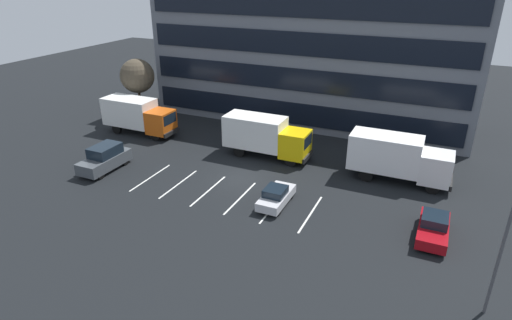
# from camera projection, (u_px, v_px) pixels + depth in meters

# --- Properties ---
(ground_plane) EXTENTS (120.00, 120.00, 0.00)m
(ground_plane) POSITION_uv_depth(u_px,v_px,m) (239.00, 180.00, 35.44)
(ground_plane) COLOR black
(office_building) EXTENTS (34.72, 10.21, 14.40)m
(office_building) POSITION_uv_depth(u_px,v_px,m) (311.00, 55.00, 47.39)
(office_building) COLOR slate
(office_building) RESTS_ON ground_plane
(lot_markings) EXTENTS (14.14, 5.40, 0.01)m
(lot_markings) POSITION_uv_depth(u_px,v_px,m) (224.00, 194.00, 33.23)
(lot_markings) COLOR silver
(lot_markings) RESTS_ON ground_plane
(box_truck_yellow) EXTENTS (8.04, 2.66, 3.72)m
(box_truck_yellow) POSITION_uv_depth(u_px,v_px,m) (265.00, 135.00, 39.10)
(box_truck_yellow) COLOR yellow
(box_truck_yellow) RESTS_ON ground_plane
(box_truck_orange) EXTENTS (7.91, 2.62, 3.67)m
(box_truck_orange) POSITION_uv_depth(u_px,v_px,m) (138.00, 114.00, 44.67)
(box_truck_orange) COLOR #D85914
(box_truck_orange) RESTS_ON ground_plane
(box_truck_white) EXTENTS (8.15, 2.70, 3.78)m
(box_truck_white) POSITION_uv_depth(u_px,v_px,m) (398.00, 157.00, 34.55)
(box_truck_white) COLOR white
(box_truck_white) RESTS_ON ground_plane
(suv_charcoal) EXTENTS (2.04, 4.80, 2.17)m
(suv_charcoal) POSITION_uv_depth(u_px,v_px,m) (105.00, 158.00, 36.89)
(suv_charcoal) COLOR #474C51
(suv_charcoal) RESTS_ON ground_plane
(sedan_maroon) EXTENTS (1.82, 4.36, 1.56)m
(sedan_maroon) POSITION_uv_depth(u_px,v_px,m) (433.00, 227.00, 27.65)
(sedan_maroon) COLOR maroon
(sedan_maroon) RESTS_ON ground_plane
(sedan_silver) EXTENTS (1.68, 4.01, 1.44)m
(sedan_silver) POSITION_uv_depth(u_px,v_px,m) (276.00, 196.00, 31.55)
(sedan_silver) COLOR silver
(sedan_silver) RESTS_ON ground_plane
(street_light) EXTENTS (1.23, 0.28, 7.65)m
(street_light) POSITION_uv_depth(u_px,v_px,m) (510.00, 234.00, 19.85)
(street_light) COLOR #4C4C51
(street_light) RESTS_ON ground_plane
(bare_tree) EXTENTS (3.74, 3.74, 7.02)m
(bare_tree) POSITION_uv_depth(u_px,v_px,m) (137.00, 76.00, 47.24)
(bare_tree) COLOR #473323
(bare_tree) RESTS_ON ground_plane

